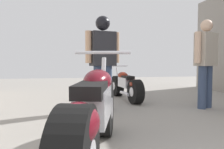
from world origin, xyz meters
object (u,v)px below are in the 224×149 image
Objects in this scene: motorcycle_black_naked at (126,86)px; mechanic_with_helmet at (103,54)px; motorcycle_maroon_cruiser at (93,116)px; mechanic_in_blue at (206,58)px.

motorcycle_black_naked is 1.43m from mechanic_with_helmet.
motorcycle_maroon_cruiser is 1.29× the size of motorcycle_black_naked.
motorcycle_black_naked is 1.01× the size of mechanic_in_blue.
mechanic_with_helmet reaches higher than mechanic_in_blue.
mechanic_in_blue is 0.97× the size of mechanic_with_helmet.
mechanic_with_helmet is at bearing 174.32° from mechanic_in_blue.
mechanic_with_helmet is at bearing 80.52° from motorcycle_maroon_cruiser.
mechanic_in_blue reaches higher than motorcycle_maroon_cruiser.
motorcycle_maroon_cruiser is at bearing -99.48° from mechanic_with_helmet.
motorcycle_maroon_cruiser is 1.30× the size of mechanic_in_blue.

